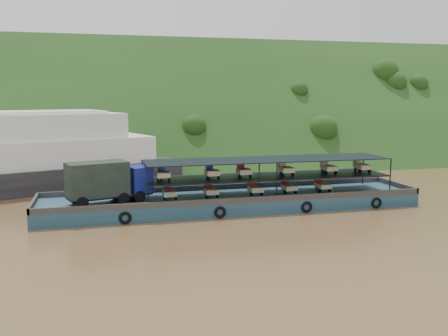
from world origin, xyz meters
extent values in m
plane|color=brown|center=(0.00, 0.00, 0.00)|extent=(160.00, 160.00, 0.00)
cube|color=#183413|center=(0.00, 36.00, 0.00)|extent=(140.00, 39.60, 39.60)
cube|color=#163A4D|center=(-2.33, -1.20, 0.60)|extent=(35.00, 7.00, 1.20)
cube|color=#592D19|center=(-2.33, 2.20, 1.45)|extent=(35.00, 0.20, 0.50)
cube|color=#592D19|center=(-2.33, -4.60, 1.45)|extent=(35.00, 0.20, 0.50)
cube|color=#592D19|center=(15.07, -1.20, 1.45)|extent=(0.20, 7.00, 0.50)
cube|color=#592D19|center=(-19.73, -1.20, 1.45)|extent=(0.20, 7.00, 0.50)
torus|color=black|center=(-12.33, -4.75, 0.55)|extent=(1.06, 0.26, 1.06)
torus|color=black|center=(-4.33, -4.75, 0.55)|extent=(1.06, 0.26, 1.06)
torus|color=black|center=(3.67, -4.75, 0.55)|extent=(1.06, 0.26, 1.06)
torus|color=black|center=(10.67, -4.75, 0.55)|extent=(1.06, 0.26, 1.06)
cylinder|color=black|center=(-15.72, -3.43, 1.72)|extent=(1.10, 0.64, 1.04)
cylinder|color=black|center=(-16.33, -1.33, 1.72)|extent=(1.10, 0.64, 1.04)
cylinder|color=black|center=(-12.31, -2.45, 1.72)|extent=(1.10, 0.64, 1.04)
cylinder|color=black|center=(-12.92, -0.34, 1.72)|extent=(1.10, 0.64, 1.04)
cylinder|color=black|center=(-10.91, -2.04, 1.72)|extent=(1.10, 0.64, 1.04)
cylinder|color=black|center=(-11.52, 0.07, 1.72)|extent=(1.10, 0.64, 1.04)
cube|color=black|center=(-13.42, -1.63, 1.88)|extent=(7.46, 4.18, 0.21)
cube|color=navy|center=(-10.81, -0.87, 3.08)|extent=(2.40, 2.90, 2.30)
cube|color=black|center=(-9.96, -0.62, 3.50)|extent=(0.64, 2.02, 0.94)
cube|color=black|center=(-14.42, -1.92, 3.39)|extent=(5.51, 3.80, 2.92)
cube|color=black|center=(1.17, -1.20, 2.86)|extent=(23.00, 5.00, 0.12)
cube|color=black|center=(1.17, -1.20, 4.50)|extent=(23.00, 5.00, 0.08)
cylinder|color=black|center=(-10.33, -3.70, 2.85)|extent=(0.12, 0.12, 3.30)
cylinder|color=black|center=(-10.33, 1.30, 2.85)|extent=(0.12, 0.12, 3.30)
cylinder|color=black|center=(1.17, -3.70, 2.85)|extent=(0.12, 0.12, 3.30)
cylinder|color=black|center=(1.17, 1.30, 2.85)|extent=(0.12, 0.12, 3.30)
cylinder|color=black|center=(12.67, -3.70, 2.85)|extent=(0.12, 0.12, 3.30)
cylinder|color=black|center=(12.67, 1.30, 2.85)|extent=(0.12, 0.12, 3.30)
cylinder|color=black|center=(-8.22, -0.15, 1.46)|extent=(0.12, 0.52, 0.52)
cylinder|color=black|center=(-8.72, -1.95, 1.46)|extent=(0.14, 0.52, 0.52)
cylinder|color=black|center=(-7.72, -1.95, 1.46)|extent=(0.14, 0.52, 0.52)
cube|color=beige|center=(-8.22, -1.60, 1.80)|extent=(1.15, 1.50, 0.44)
cube|color=red|center=(-8.22, -0.45, 1.98)|extent=(0.55, 0.80, 0.80)
cube|color=red|center=(-8.22, -0.65, 2.48)|extent=(0.50, 0.10, 0.10)
cylinder|color=black|center=(-4.40, -0.15, 1.46)|extent=(0.12, 0.52, 0.52)
cylinder|color=black|center=(-4.90, -1.95, 1.46)|extent=(0.14, 0.52, 0.52)
cylinder|color=black|center=(-3.90, -1.95, 1.46)|extent=(0.14, 0.52, 0.52)
cube|color=beige|center=(-4.40, -1.60, 1.80)|extent=(1.15, 1.50, 0.44)
cube|color=#AA0B0C|center=(-4.40, -0.45, 1.98)|extent=(0.55, 0.80, 0.80)
cube|color=#AA0B0C|center=(-4.40, -0.65, 2.48)|extent=(0.50, 0.10, 0.10)
cylinder|color=black|center=(-0.15, -0.15, 1.46)|extent=(0.12, 0.52, 0.52)
cylinder|color=black|center=(-0.65, -1.95, 1.46)|extent=(0.14, 0.52, 0.52)
cylinder|color=black|center=(0.35, -1.95, 1.46)|extent=(0.14, 0.52, 0.52)
cube|color=beige|center=(-0.15, -1.60, 1.80)|extent=(1.15, 1.50, 0.44)
cube|color=red|center=(-0.15, -0.45, 1.98)|extent=(0.55, 0.80, 0.80)
cube|color=red|center=(-0.15, -0.65, 2.48)|extent=(0.50, 0.10, 0.10)
cylinder|color=black|center=(3.23, -0.15, 1.46)|extent=(0.12, 0.52, 0.52)
cylinder|color=black|center=(2.73, -1.95, 1.46)|extent=(0.14, 0.52, 0.52)
cylinder|color=black|center=(3.73, -1.95, 1.46)|extent=(0.14, 0.52, 0.52)
cube|color=beige|center=(3.23, -1.60, 1.80)|extent=(1.15, 1.50, 0.44)
cube|color=#AB0E0B|center=(3.23, -0.45, 1.98)|extent=(0.55, 0.80, 0.80)
cube|color=#AB0E0B|center=(3.23, -0.65, 2.48)|extent=(0.50, 0.10, 0.10)
cylinder|color=black|center=(6.75, -0.15, 1.46)|extent=(0.12, 0.52, 0.52)
cylinder|color=black|center=(6.25, -1.95, 1.46)|extent=(0.14, 0.52, 0.52)
cylinder|color=black|center=(7.25, -1.95, 1.46)|extent=(0.14, 0.52, 0.52)
cube|color=beige|center=(6.75, -1.60, 1.80)|extent=(1.15, 1.50, 0.44)
cube|color=red|center=(6.75, -0.45, 1.98)|extent=(0.55, 0.80, 0.80)
cube|color=red|center=(6.75, -0.65, 2.48)|extent=(0.50, 0.10, 0.10)
cylinder|color=black|center=(-8.78, -0.15, 3.18)|extent=(0.12, 0.52, 0.52)
cylinder|color=black|center=(-9.28, -1.95, 3.18)|extent=(0.14, 0.52, 0.52)
cylinder|color=black|center=(-8.28, -1.95, 3.18)|extent=(0.14, 0.52, 0.52)
cube|color=beige|center=(-8.78, -1.60, 3.52)|extent=(1.15, 1.50, 0.44)
cube|color=navy|center=(-8.78, -0.45, 3.70)|extent=(0.55, 0.80, 0.80)
cube|color=navy|center=(-8.78, -0.65, 4.20)|extent=(0.50, 0.10, 0.10)
cylinder|color=black|center=(-4.30, -0.15, 3.18)|extent=(0.12, 0.52, 0.52)
cylinder|color=black|center=(-4.80, -1.95, 3.18)|extent=(0.14, 0.52, 0.52)
cylinder|color=black|center=(-3.80, -1.95, 3.18)|extent=(0.14, 0.52, 0.52)
cube|color=beige|center=(-4.30, -1.60, 3.52)|extent=(1.15, 1.50, 0.44)
cube|color=#192497|center=(-4.30, -0.45, 3.70)|extent=(0.55, 0.80, 0.80)
cube|color=#192497|center=(-4.30, -0.65, 4.20)|extent=(0.50, 0.10, 0.10)
cylinder|color=black|center=(-1.27, -0.15, 3.18)|extent=(0.12, 0.52, 0.52)
cylinder|color=black|center=(-1.77, -1.95, 3.18)|extent=(0.14, 0.52, 0.52)
cylinder|color=black|center=(-0.77, -1.95, 3.18)|extent=(0.14, 0.52, 0.52)
cube|color=tan|center=(-1.27, -1.60, 3.52)|extent=(1.15, 1.50, 0.44)
cube|color=red|center=(-1.27, -0.45, 3.70)|extent=(0.55, 0.80, 0.80)
cube|color=red|center=(-1.27, -0.65, 4.20)|extent=(0.50, 0.10, 0.10)
cylinder|color=black|center=(2.90, -0.15, 3.18)|extent=(0.12, 0.52, 0.52)
cylinder|color=black|center=(2.40, -1.95, 3.18)|extent=(0.14, 0.52, 0.52)
cylinder|color=black|center=(3.40, -1.95, 3.18)|extent=(0.14, 0.52, 0.52)
cube|color=#C7C18D|center=(2.90, -1.60, 3.52)|extent=(1.15, 1.50, 0.44)
cube|color=beige|center=(2.90, -0.45, 3.70)|extent=(0.55, 0.80, 0.80)
cube|color=beige|center=(2.90, -0.65, 4.20)|extent=(0.50, 0.10, 0.10)
cylinder|color=black|center=(7.32, -0.15, 3.18)|extent=(0.12, 0.52, 0.52)
cylinder|color=black|center=(6.82, -1.95, 3.18)|extent=(0.14, 0.52, 0.52)
cylinder|color=black|center=(7.82, -1.95, 3.18)|extent=(0.14, 0.52, 0.52)
cube|color=#BEB286|center=(7.32, -1.60, 3.52)|extent=(1.15, 1.50, 0.44)
cube|color=beige|center=(7.32, -0.45, 3.70)|extent=(0.55, 0.80, 0.80)
cube|color=beige|center=(7.32, -0.65, 4.20)|extent=(0.50, 0.10, 0.10)
cylinder|color=black|center=(10.94, -0.15, 3.18)|extent=(0.12, 0.52, 0.52)
cylinder|color=black|center=(10.44, -1.95, 3.18)|extent=(0.14, 0.52, 0.52)
cylinder|color=black|center=(11.44, -1.95, 3.18)|extent=(0.14, 0.52, 0.52)
cube|color=beige|center=(10.94, -1.60, 3.52)|extent=(1.15, 1.50, 0.44)
cube|color=#CCBA90|center=(10.94, -0.45, 3.70)|extent=(0.55, 0.80, 0.80)
cube|color=#CCBA90|center=(10.94, -0.65, 4.20)|extent=(0.50, 0.10, 0.10)
camera|label=1|loc=(-14.38, -45.17, 10.46)|focal=40.00mm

